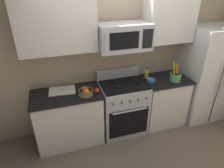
{
  "coord_description": "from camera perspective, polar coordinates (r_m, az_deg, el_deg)",
  "views": [
    {
      "loc": [
        -1.02,
        -2.0,
        2.44
      ],
      "look_at": [
        -0.23,
        0.52,
        1.03
      ],
      "focal_mm": 31.6,
      "sensor_mm": 36.0,
      "label": 1
    }
  ],
  "objects": [
    {
      "name": "counter_right",
      "position": [
        3.77,
        14.47,
        -4.67
      ],
      "size": [
        0.8,
        0.6,
        0.91
      ],
      "color": "silver",
      "rests_on": "ground"
    },
    {
      "name": "range_oven",
      "position": [
        3.45,
        3.09,
        -6.71
      ],
      "size": [
        0.76,
        0.64,
        1.09
      ],
      "color": "#B2B5BA",
      "rests_on": "ground"
    },
    {
      "name": "wall_back",
      "position": [
        3.37,
        1.28,
        8.36
      ],
      "size": [
        8.0,
        0.1,
        2.6
      ],
      "primitive_type": "cube",
      "color": "tan",
      "rests_on": "ground"
    },
    {
      "name": "cutting_board",
      "position": [
        3.14,
        -14.21,
        -1.84
      ],
      "size": [
        0.42,
        0.31,
        0.02
      ],
      "primitive_type": "cube",
      "rotation": [
        0.0,
        0.0,
        -0.08
      ],
      "color": "silver",
      "rests_on": "counter_left"
    },
    {
      "name": "bottle_oil",
      "position": [
        3.48,
        9.95,
        3.1
      ],
      "size": [
        0.07,
        0.07,
        0.18
      ],
      "color": "gold",
      "rests_on": "counter_right"
    },
    {
      "name": "upper_cabinets_left",
      "position": [
        2.84,
        -15.82,
        16.21
      ],
      "size": [
        1.05,
        0.34,
        0.76
      ],
      "color": "silver"
    },
    {
      "name": "ground_plane",
      "position": [
        3.32,
        6.92,
        -19.51
      ],
      "size": [
        16.0,
        16.0,
        0.0
      ],
      "primitive_type": "plane",
      "color": "#6B5B4C"
    },
    {
      "name": "prep_bowl",
      "position": [
        3.37,
        11.21,
        1.09
      ],
      "size": [
        0.14,
        0.14,
        0.05
      ],
      "color": "teal",
      "rests_on": "counter_right"
    },
    {
      "name": "upper_cabinets_right",
      "position": [
        3.37,
        16.28,
        17.92
      ],
      "size": [
        0.79,
        0.34,
        0.76
      ],
      "color": "silver"
    },
    {
      "name": "counter_left",
      "position": [
        3.3,
        -12.29,
        -9.58
      ],
      "size": [
        1.06,
        0.6,
        0.91
      ],
      "color": "silver",
      "rests_on": "ground"
    },
    {
      "name": "refrigerator",
      "position": [
        4.04,
        25.55,
        2.52
      ],
      "size": [
        0.84,
        0.71,
        1.76
      ],
      "color": "silver",
      "rests_on": "ground"
    },
    {
      "name": "apple_loose",
      "position": [
        2.99,
        -4.43,
        -1.91
      ],
      "size": [
        0.08,
        0.08,
        0.08
      ],
      "primitive_type": "sphere",
      "color": "red",
      "rests_on": "counter_left"
    },
    {
      "name": "fruit_basket",
      "position": [
        2.96,
        -7.64,
        -2.18
      ],
      "size": [
        0.22,
        0.22,
        0.11
      ],
      "color": "brown",
      "rests_on": "counter_left"
    },
    {
      "name": "microwave",
      "position": [
        2.95,
        3.54,
        13.47
      ],
      "size": [
        0.77,
        0.44,
        0.38
      ],
      "color": "#B2B5BA"
    },
    {
      "name": "utensil_crock",
      "position": [
        3.49,
        17.83,
        2.05
      ],
      "size": [
        0.18,
        0.18,
        0.33
      ],
      "color": "#59AD66",
      "rests_on": "counter_right"
    }
  ]
}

